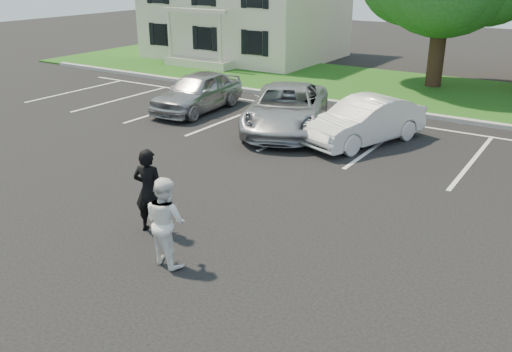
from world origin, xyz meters
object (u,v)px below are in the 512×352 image
at_px(man_white_shirt, 166,221).
at_px(car_silver_minivan, 287,108).
at_px(car_silver_west, 198,92).
at_px(man_black_suit, 149,191).
at_px(car_white_sedan, 364,121).

xyz_separation_m(man_white_shirt, car_silver_minivan, (-2.53, 8.81, -0.11)).
bearing_deg(car_silver_west, man_white_shirt, -57.73).
xyz_separation_m(man_black_suit, car_silver_minivan, (-1.37, 8.01, -0.16)).
bearing_deg(man_black_suit, man_white_shirt, 127.84).
height_order(man_black_suit, car_silver_west, man_black_suit).
bearing_deg(man_black_suit, car_silver_west, -74.41).
relative_size(man_white_shirt, car_white_sedan, 0.40).
relative_size(man_black_suit, car_silver_minivan, 0.34).
distance_m(man_black_suit, man_white_shirt, 1.41).
bearing_deg(man_white_shirt, man_black_suit, -24.85).
relative_size(man_black_suit, car_silver_west, 0.42).
relative_size(man_white_shirt, car_silver_west, 0.39).
distance_m(man_black_suit, car_silver_west, 9.99).
xyz_separation_m(car_silver_west, car_white_sedan, (6.83, -0.32, -0.04)).
bearing_deg(man_black_suit, car_silver_minivan, -97.80).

